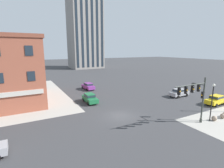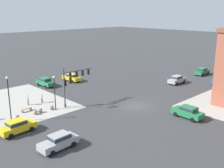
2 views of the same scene
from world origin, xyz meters
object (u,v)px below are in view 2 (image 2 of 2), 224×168
bollard_sphere_curb_a (51,107)px  bollard_sphere_curb_d (17,118)px  bollard_sphere_curb_b (40,110)px  car_main_southbound_near (202,71)px  bollard_sphere_curb_c (35,112)px  bench_near_signal (26,109)px  pedestrian_near_bench (28,99)px  street_lamp_mid_sidewalk (9,94)px  car_main_northbound_near (188,112)px  pedestrian_walking_east (42,97)px  car_cross_westbound (17,126)px  car_main_northbound_far (177,79)px  traffic_signal_main (72,81)px  car_main_mid (219,80)px  car_main_southbound_far (59,141)px  street_lamp_corner_near (55,89)px  bollard_sphere_curb_e (17,117)px  car_parked_curb (72,77)px  car_cross_eastbound (45,82)px

bollard_sphere_curb_a → bollard_sphere_curb_d: size_ratio=1.00×
bollard_sphere_curb_b → car_main_southbound_near: bearing=173.4°
bollard_sphere_curb_c → bench_near_signal: (0.38, -2.08, -0.03)m
pedestrian_near_bench → car_main_southbound_near: bearing=167.2°
street_lamp_mid_sidewalk → car_main_northbound_near: street_lamp_mid_sidewalk is taller
pedestrian_walking_east → car_cross_westbound: (8.00, 8.08, 0.02)m
car_main_northbound_far → bench_near_signal: bearing=-12.6°
pedestrian_near_bench → street_lamp_mid_sidewalk: 7.39m
traffic_signal_main → car_main_mid: bearing=160.5°
car_main_southbound_far → bollard_sphere_curb_b: bearing=-109.7°
street_lamp_corner_near → car_main_southbound_near: (-37.42, 4.25, -2.39)m
bench_near_signal → street_lamp_mid_sidewalk: bearing=34.5°
traffic_signal_main → bollard_sphere_curb_e: (9.07, -0.65, -3.75)m
traffic_signal_main → car_main_mid: (-29.26, 10.38, -3.18)m
pedestrian_walking_east → car_main_mid: 35.48m
street_lamp_corner_near → pedestrian_walking_east: bearing=-90.7°
car_main_northbound_near → car_parked_curb: same height
car_cross_eastbound → street_lamp_mid_sidewalk: bearing=45.0°
street_lamp_corner_near → bollard_sphere_curb_a: bearing=-25.2°
bollard_sphere_curb_b → street_lamp_corner_near: size_ratio=0.13×
bollard_sphere_curb_d → car_main_southbound_near: 43.87m
car_main_mid → car_cross_westbound: bearing=-9.8°
bollard_sphere_curb_a → bollard_sphere_curb_c: size_ratio=1.00×
pedestrian_walking_east → car_main_northbound_near: (-11.49, 20.01, 0.02)m
car_main_southbound_near → car_parked_curb: (25.53, -16.51, 0.00)m
bollard_sphere_curb_c → bench_near_signal: bollard_sphere_curb_c is taller
pedestrian_walking_east → car_main_southbound_near: (-37.37, 8.40, 0.02)m
pedestrian_near_bench → car_parked_curb: size_ratio=0.38×
bollard_sphere_curb_b → car_cross_westbound: 6.99m
bollard_sphere_curb_c → pedestrian_walking_east: size_ratio=0.44×
bollard_sphere_curb_c → car_parked_curb: 19.43m
pedestrian_near_bench → street_lamp_corner_near: bearing=114.1°
traffic_signal_main → car_main_northbound_near: bearing=119.2°
bollard_sphere_curb_b → car_main_mid: car_main_mid is taller
bollard_sphere_curb_c → car_cross_eastbound: car_cross_eastbound is taller
bollard_sphere_curb_c → bollard_sphere_curb_b: bearing=-168.7°
street_lamp_corner_near → car_main_northbound_far: 26.90m
car_main_northbound_far → car_main_mid: 8.60m
pedestrian_walking_east → car_main_northbound_far: (-26.37, 8.62, 0.02)m
bollard_sphere_curb_c → car_main_northbound_near: car_main_northbound_near is taller
pedestrian_walking_east → car_main_mid: (-32.16, 14.99, 0.02)m
bollard_sphere_curb_c → street_lamp_mid_sidewalk: bearing=2.9°
traffic_signal_main → bench_near_signal: (6.65, -2.72, -3.77)m
bench_near_signal → car_parked_curb: car_parked_curb is taller
street_lamp_mid_sidewalk → car_main_mid: size_ratio=1.40×
car_main_mid → bollard_sphere_curb_c: bearing=-17.2°
car_cross_westbound → car_parked_curb: same height
street_lamp_mid_sidewalk → car_main_northbound_near: 24.57m
bollard_sphere_curb_c → bollard_sphere_curb_d: (2.92, 0.17, 0.00)m
street_lamp_corner_near → car_cross_eastbound: size_ratio=1.17×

